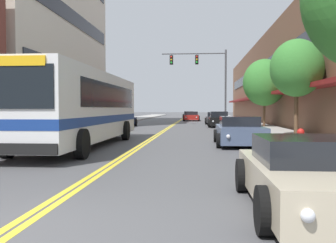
% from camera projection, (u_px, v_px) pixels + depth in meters
% --- Properties ---
extents(ground_plane, '(240.00, 240.00, 0.00)m').
position_uv_depth(ground_plane, '(176.00, 123.00, 41.95)').
color(ground_plane, '#4C4C4F').
extents(sidewalk_left, '(3.69, 106.00, 0.14)m').
position_uv_depth(sidewalk_left, '(111.00, 122.00, 42.55)').
color(sidewalk_left, '#9E9B96').
rests_on(sidewalk_left, ground_plane).
extents(sidewalk_right, '(3.69, 106.00, 0.14)m').
position_uv_depth(sidewalk_right, '(242.00, 123.00, 41.35)').
color(sidewalk_right, '#9E9B96').
rests_on(sidewalk_right, ground_plane).
extents(centre_line, '(0.34, 106.00, 0.01)m').
position_uv_depth(centre_line, '(176.00, 123.00, 41.95)').
color(centre_line, yellow).
rests_on(centre_line, ground_plane).
extents(storefront_row_right, '(9.10, 68.00, 9.52)m').
position_uv_depth(storefront_row_right, '(299.00, 80.00, 40.69)').
color(storefront_row_right, brown).
rests_on(storefront_row_right, ground_plane).
extents(city_bus, '(2.85, 12.10, 3.17)m').
position_uv_depth(city_bus, '(83.00, 105.00, 16.47)').
color(city_bus, silver).
rests_on(city_bus, ground_plane).
extents(car_navy_parked_left_near, '(2.13, 4.50, 1.26)m').
position_uv_depth(car_navy_parked_left_near, '(123.00, 120.00, 33.57)').
color(car_navy_parked_left_near, '#19234C').
rests_on(car_navy_parked_left_near, ground_plane).
extents(car_white_parked_left_mid, '(2.02, 4.27, 1.39)m').
position_uv_depth(car_white_parked_left_mid, '(102.00, 122.00, 27.14)').
color(car_white_parked_left_mid, white).
rests_on(car_white_parked_left_mid, ground_plane).
extents(car_champagne_parked_right_foreground, '(2.20, 4.30, 1.18)m').
position_uv_depth(car_champagne_parked_right_foreground, '(312.00, 175.00, 6.12)').
color(car_champagne_parked_right_foreground, beige).
rests_on(car_champagne_parked_right_foreground, ground_plane).
extents(car_dark_grey_parked_right_mid, '(2.11, 4.57, 1.27)m').
position_uv_depth(car_dark_grey_parked_right_mid, '(215.00, 118.00, 39.88)').
color(car_dark_grey_parked_right_mid, '#38383D').
rests_on(car_dark_grey_parked_right_mid, ground_plane).
extents(car_slate_blue_parked_right_far, '(2.20, 4.56, 1.29)m').
position_uv_depth(car_slate_blue_parked_right_far, '(239.00, 132.00, 16.93)').
color(car_slate_blue_parked_right_far, '#475675').
rests_on(car_slate_blue_parked_right_far, ground_plane).
extents(car_black_parked_right_end, '(1.98, 4.57, 1.38)m').
position_uv_depth(car_black_parked_right_end, '(219.00, 120.00, 33.51)').
color(car_black_parked_right_end, black).
rests_on(car_black_parked_right_end, ground_plane).
extents(car_charcoal_moving_lead, '(2.10, 4.62, 1.17)m').
position_uv_depth(car_charcoal_moving_lead, '(189.00, 115.00, 63.88)').
color(car_charcoal_moving_lead, '#232328').
rests_on(car_charcoal_moving_lead, ground_plane).
extents(car_red_moving_second, '(2.20, 4.80, 1.24)m').
position_uv_depth(car_red_moving_second, '(192.00, 116.00, 50.06)').
color(car_red_moving_second, maroon).
rests_on(car_red_moving_second, ground_plane).
extents(traffic_signal_mast, '(6.40, 0.38, 7.44)m').
position_uv_depth(traffic_signal_mast, '(205.00, 72.00, 36.98)').
color(traffic_signal_mast, '#47474C').
rests_on(traffic_signal_mast, ground_plane).
extents(street_tree_right_mid, '(2.88, 2.88, 5.33)m').
position_uv_depth(street_tree_right_mid, '(297.00, 68.00, 20.54)').
color(street_tree_right_mid, brown).
rests_on(street_tree_right_mid, sidewalk_right).
extents(street_tree_right_far, '(3.58, 3.58, 5.66)m').
position_uv_depth(street_tree_right_far, '(264.00, 83.00, 31.39)').
color(street_tree_right_far, brown).
rests_on(street_tree_right_far, sidewalk_right).
extents(fire_hydrant, '(0.35, 0.27, 0.86)m').
position_uv_depth(fire_hydrant, '(300.00, 141.00, 12.46)').
color(fire_hydrant, red).
rests_on(fire_hydrant, sidewalk_right).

